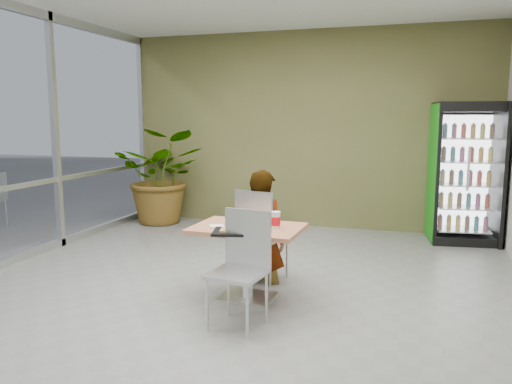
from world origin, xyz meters
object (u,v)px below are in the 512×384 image
(chair_far, at_px, (259,228))
(beverage_fridge, at_px, (465,173))
(dining_table, at_px, (248,247))
(potted_plant, at_px, (163,176))
(soda_cup, at_px, (276,220))
(cafeteria_tray, at_px, (237,232))
(seated_woman, at_px, (262,239))
(chair_near, at_px, (243,258))

(chair_far, xyz_separation_m, beverage_fridge, (2.31, 2.62, 0.41))
(dining_table, relative_size, beverage_fridge, 0.54)
(potted_plant, bearing_deg, soda_cup, -47.32)
(dining_table, bearing_deg, beverage_fridge, 54.66)
(soda_cup, xyz_separation_m, beverage_fridge, (1.97, 3.18, 0.18))
(cafeteria_tray, distance_m, beverage_fridge, 4.16)
(soda_cup, height_order, potted_plant, potted_plant)
(seated_woman, distance_m, beverage_fridge, 3.48)
(seated_woman, bearing_deg, soda_cup, 130.89)
(cafeteria_tray, relative_size, potted_plant, 0.27)
(dining_table, distance_m, cafeteria_tray, 0.38)
(chair_near, bearing_deg, seated_woman, 106.33)
(chair_near, xyz_separation_m, soda_cup, (0.15, 0.54, 0.24))
(dining_table, xyz_separation_m, chair_near, (0.13, -0.54, 0.05))
(chair_near, relative_size, potted_plant, 0.62)
(chair_near, xyz_separation_m, potted_plant, (-2.68, 3.62, 0.22))
(chair_near, relative_size, soda_cup, 6.17)
(cafeteria_tray, bearing_deg, seated_woman, 92.02)
(cafeteria_tray, height_order, potted_plant, potted_plant)
(chair_far, bearing_deg, cafeteria_tray, 107.30)
(chair_far, bearing_deg, potted_plant, -31.79)
(chair_far, xyz_separation_m, potted_plant, (-2.49, 2.52, 0.21))
(chair_far, xyz_separation_m, seated_woman, (0.03, 0.06, -0.13))
(chair_near, distance_m, seated_woman, 1.17)
(cafeteria_tray, bearing_deg, dining_table, 89.99)
(chair_near, xyz_separation_m, cafeteria_tray, (-0.13, 0.23, 0.17))
(cafeteria_tray, relative_size, beverage_fridge, 0.22)
(chair_near, height_order, seated_woman, seated_woman)
(chair_near, relative_size, seated_woman, 0.65)
(soda_cup, distance_m, potted_plant, 4.18)
(chair_near, distance_m, cafeteria_tray, 0.32)
(potted_plant, bearing_deg, chair_near, -53.43)
(chair_near, relative_size, cafeteria_tray, 2.29)
(chair_far, xyz_separation_m, soda_cup, (0.34, -0.56, 0.23))
(chair_far, relative_size, seated_woman, 0.67)
(beverage_fridge, bearing_deg, dining_table, -132.63)
(beverage_fridge, bearing_deg, cafeteria_tray, -130.17)
(chair_near, bearing_deg, dining_table, 112.02)
(chair_near, distance_m, soda_cup, 0.61)
(chair_far, relative_size, potted_plant, 0.64)
(beverage_fridge, bearing_deg, potted_plant, 173.93)
(cafeteria_tray, xyz_separation_m, potted_plant, (-2.55, 3.39, 0.05))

